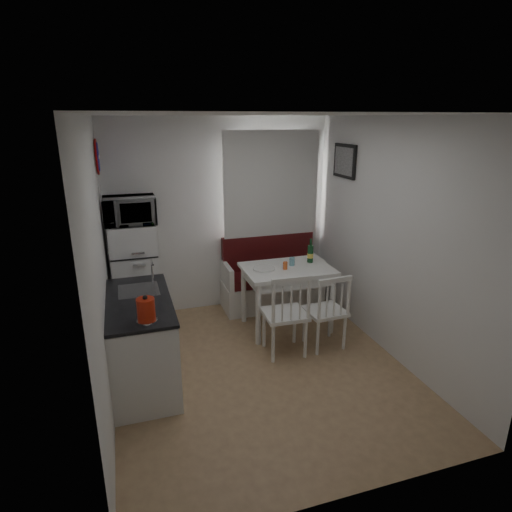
{
  "coord_description": "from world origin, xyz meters",
  "views": [
    {
      "loc": [
        -1.26,
        -3.81,
        2.57
      ],
      "look_at": [
        0.11,
        0.5,
        1.11
      ],
      "focal_mm": 30.0,
      "sensor_mm": 36.0,
      "label": 1
    }
  ],
  "objects_px": {
    "dining_table": "(287,274)",
    "kettle": "(146,310)",
    "wine_bottle": "(310,251)",
    "kitchen_counter": "(142,340)",
    "bench": "(272,283)",
    "microwave": "(130,211)",
    "chair_left": "(288,307)",
    "chair_right": "(329,304)",
    "fridge": "(136,277)"
  },
  "relations": [
    {
      "from": "dining_table",
      "to": "kettle",
      "type": "xyz_separation_m",
      "value": [
        -1.77,
        -1.19,
        0.3
      ]
    },
    {
      "from": "kettle",
      "to": "wine_bottle",
      "type": "relative_size",
      "value": 0.79
    },
    {
      "from": "kitchen_counter",
      "to": "bench",
      "type": "relative_size",
      "value": 0.94
    },
    {
      "from": "dining_table",
      "to": "microwave",
      "type": "height_order",
      "value": "microwave"
    },
    {
      "from": "bench",
      "to": "kettle",
      "type": "xyz_separation_m",
      "value": [
        -1.81,
        -1.89,
        0.69
      ]
    },
    {
      "from": "chair_left",
      "to": "chair_right",
      "type": "height_order",
      "value": "chair_left"
    },
    {
      "from": "chair_left",
      "to": "chair_right",
      "type": "xyz_separation_m",
      "value": [
        0.5,
        0.01,
        -0.04
      ]
    },
    {
      "from": "chair_left",
      "to": "kettle",
      "type": "xyz_separation_m",
      "value": [
        -1.52,
        -0.52,
        0.41
      ]
    },
    {
      "from": "chair_right",
      "to": "fridge",
      "type": "bearing_deg",
      "value": 145.22
    },
    {
      "from": "dining_table",
      "to": "chair_left",
      "type": "distance_m",
      "value": 0.73
    },
    {
      "from": "chair_left",
      "to": "fridge",
      "type": "distance_m",
      "value": 1.99
    },
    {
      "from": "dining_table",
      "to": "kettle",
      "type": "bearing_deg",
      "value": -145.54
    },
    {
      "from": "bench",
      "to": "microwave",
      "type": "height_order",
      "value": "microwave"
    },
    {
      "from": "bench",
      "to": "dining_table",
      "type": "relative_size",
      "value": 1.29
    },
    {
      "from": "chair_left",
      "to": "wine_bottle",
      "type": "height_order",
      "value": "wine_bottle"
    },
    {
      "from": "bench",
      "to": "fridge",
      "type": "height_order",
      "value": "fridge"
    },
    {
      "from": "dining_table",
      "to": "chair_left",
      "type": "bearing_deg",
      "value": -109.99
    },
    {
      "from": "fridge",
      "to": "chair_right",
      "type": "bearing_deg",
      "value": -31.47
    },
    {
      "from": "bench",
      "to": "dining_table",
      "type": "height_order",
      "value": "bench"
    },
    {
      "from": "chair_left",
      "to": "kitchen_counter",
      "type": "bearing_deg",
      "value": -178.1
    },
    {
      "from": "kettle",
      "to": "wine_bottle",
      "type": "xyz_separation_m",
      "value": [
        2.12,
        1.29,
        -0.06
      ]
    },
    {
      "from": "chair_left",
      "to": "kettle",
      "type": "height_order",
      "value": "kettle"
    },
    {
      "from": "kitchen_counter",
      "to": "bench",
      "type": "height_order",
      "value": "kitchen_counter"
    },
    {
      "from": "chair_left",
      "to": "kettle",
      "type": "relative_size",
      "value": 2.17
    },
    {
      "from": "fridge",
      "to": "kitchen_counter",
      "type": "bearing_deg",
      "value": -90.9
    },
    {
      "from": "bench",
      "to": "chair_right",
      "type": "relative_size",
      "value": 2.84
    },
    {
      "from": "bench",
      "to": "kettle",
      "type": "relative_size",
      "value": 5.71
    },
    {
      "from": "kitchen_counter",
      "to": "microwave",
      "type": "xyz_separation_m",
      "value": [
        0.02,
        1.19,
        1.08
      ]
    },
    {
      "from": "dining_table",
      "to": "chair_left",
      "type": "relative_size",
      "value": 2.05
    },
    {
      "from": "dining_table",
      "to": "microwave",
      "type": "xyz_separation_m",
      "value": [
        -1.8,
        0.54,
        0.81
      ]
    },
    {
      "from": "fridge",
      "to": "microwave",
      "type": "xyz_separation_m",
      "value": [
        0.0,
        -0.05,
        0.85
      ]
    },
    {
      "from": "kitchen_counter",
      "to": "microwave",
      "type": "bearing_deg",
      "value": 89.06
    },
    {
      "from": "bench",
      "to": "wine_bottle",
      "type": "distance_m",
      "value": 0.92
    },
    {
      "from": "fridge",
      "to": "bench",
      "type": "bearing_deg",
      "value": 3.49
    },
    {
      "from": "fridge",
      "to": "wine_bottle",
      "type": "bearing_deg",
      "value": -12.8
    },
    {
      "from": "kitchen_counter",
      "to": "wine_bottle",
      "type": "bearing_deg",
      "value": 19.27
    },
    {
      "from": "chair_left",
      "to": "kettle",
      "type": "bearing_deg",
      "value": -158.59
    },
    {
      "from": "kettle",
      "to": "wine_bottle",
      "type": "distance_m",
      "value": 2.48
    },
    {
      "from": "kitchen_counter",
      "to": "wine_bottle",
      "type": "relative_size",
      "value": 4.25
    },
    {
      "from": "bench",
      "to": "wine_bottle",
      "type": "xyz_separation_m",
      "value": [
        0.3,
        -0.6,
        0.64
      ]
    },
    {
      "from": "kettle",
      "to": "wine_bottle",
      "type": "height_order",
      "value": "kettle"
    },
    {
      "from": "kitchen_counter",
      "to": "kettle",
      "type": "xyz_separation_m",
      "value": [
        0.05,
        -0.54,
        0.57
      ]
    },
    {
      "from": "chair_left",
      "to": "chair_right",
      "type": "relative_size",
      "value": 1.08
    },
    {
      "from": "kitchen_counter",
      "to": "fridge",
      "type": "bearing_deg",
      "value": 89.1
    },
    {
      "from": "kitchen_counter",
      "to": "chair_right",
      "type": "distance_m",
      "value": 2.07
    },
    {
      "from": "chair_left",
      "to": "chair_right",
      "type": "distance_m",
      "value": 0.5
    },
    {
      "from": "dining_table",
      "to": "fridge",
      "type": "height_order",
      "value": "fridge"
    },
    {
      "from": "chair_left",
      "to": "fridge",
      "type": "xyz_separation_m",
      "value": [
        -1.55,
        1.26,
        0.07
      ]
    },
    {
      "from": "kitchen_counter",
      "to": "chair_right",
      "type": "xyz_separation_m",
      "value": [
        2.06,
        -0.01,
        0.11
      ]
    },
    {
      "from": "microwave",
      "to": "chair_left",
      "type": "bearing_deg",
      "value": -38.05
    }
  ]
}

